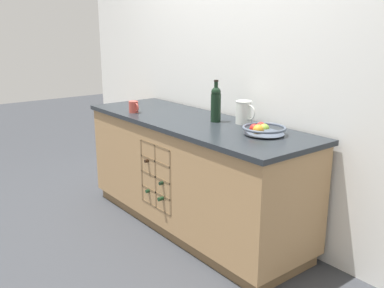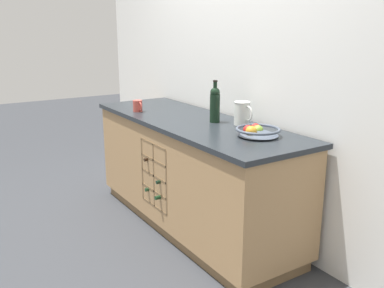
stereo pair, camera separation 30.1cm
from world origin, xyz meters
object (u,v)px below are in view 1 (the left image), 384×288
(standing_wine_bottle, at_px, (216,103))
(ceramic_mug, at_px, (134,107))
(white_pitcher, at_px, (244,112))
(fruit_bowl, at_px, (263,129))

(standing_wine_bottle, bearing_deg, ceramic_mug, -156.27)
(ceramic_mug, bearing_deg, standing_wine_bottle, 23.73)
(white_pitcher, relative_size, ceramic_mug, 1.49)
(white_pitcher, relative_size, standing_wine_bottle, 0.56)
(ceramic_mug, relative_size, standing_wine_bottle, 0.37)
(fruit_bowl, height_order, ceramic_mug, ceramic_mug)
(fruit_bowl, height_order, white_pitcher, white_pitcher)
(fruit_bowl, xyz_separation_m, standing_wine_bottle, (-0.50, 0.02, 0.10))
(fruit_bowl, xyz_separation_m, white_pitcher, (-0.32, 0.14, 0.05))
(white_pitcher, height_order, ceramic_mug, white_pitcher)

